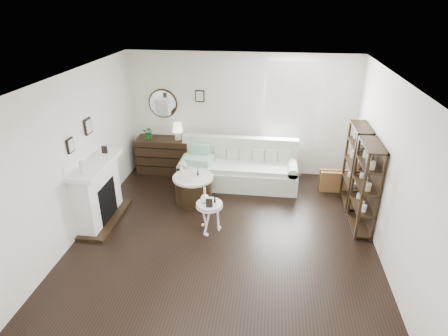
# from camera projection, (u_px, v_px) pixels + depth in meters

# --- Properties ---
(room) EXTENTS (5.50, 5.50, 5.50)m
(room) POSITION_uv_depth(u_px,v_px,m) (274.00, 106.00, 8.04)
(room) COLOR black
(room) RESTS_ON ground
(fireplace) EXTENTS (0.50, 1.40, 1.84)m
(fireplace) POSITION_uv_depth(u_px,v_px,m) (98.00, 194.00, 6.69)
(fireplace) COLOR white
(fireplace) RESTS_ON ground
(shelf_unit_far) EXTENTS (0.30, 0.80, 1.60)m
(shelf_unit_far) POSITION_uv_depth(u_px,v_px,m) (355.00, 166.00, 7.15)
(shelf_unit_far) COLOR black
(shelf_unit_far) RESTS_ON ground
(shelf_unit_near) EXTENTS (0.30, 0.80, 1.60)m
(shelf_unit_near) POSITION_uv_depth(u_px,v_px,m) (365.00, 188.00, 6.35)
(shelf_unit_near) COLOR black
(shelf_unit_near) RESTS_ON ground
(sofa) EXTENTS (2.52, 0.87, 0.98)m
(sofa) POSITION_uv_depth(u_px,v_px,m) (238.00, 170.00, 8.10)
(sofa) COLOR beige
(sofa) RESTS_ON ground
(quilt) EXTENTS (0.62, 0.54, 0.14)m
(quilt) POSITION_uv_depth(u_px,v_px,m) (200.00, 160.00, 7.98)
(quilt) COLOR #268C5D
(quilt) RESTS_ON sofa
(suitcase) EXTENTS (0.68, 0.24, 0.45)m
(suitcase) POSITION_uv_depth(u_px,v_px,m) (336.00, 181.00, 7.84)
(suitcase) COLOR brown
(suitcase) RESTS_ON ground
(dresser) EXTENTS (1.21, 0.52, 0.81)m
(dresser) POSITION_uv_depth(u_px,v_px,m) (164.00, 155.00, 8.63)
(dresser) COLOR black
(dresser) RESTS_ON ground
(table_lamp) EXTENTS (0.32, 0.32, 0.39)m
(table_lamp) POSITION_uv_depth(u_px,v_px,m) (178.00, 131.00, 8.33)
(table_lamp) COLOR white
(table_lamp) RESTS_ON dresser
(potted_plant) EXTENTS (0.28, 0.25, 0.29)m
(potted_plant) POSITION_uv_depth(u_px,v_px,m) (149.00, 133.00, 8.39)
(potted_plant) COLOR #175119
(potted_plant) RESTS_ON dresser
(drum_table) EXTENTS (0.79, 0.79, 0.55)m
(drum_table) POSITION_uv_depth(u_px,v_px,m) (193.00, 189.00, 7.40)
(drum_table) COLOR black
(drum_table) RESTS_ON ground
(pedestal_table) EXTENTS (0.46, 0.46, 0.55)m
(pedestal_table) POSITION_uv_depth(u_px,v_px,m) (209.00, 206.00, 6.38)
(pedestal_table) COLOR white
(pedestal_table) RESTS_ON ground
(eiffel_drum) EXTENTS (0.11, 0.11, 0.17)m
(eiffel_drum) POSITION_uv_depth(u_px,v_px,m) (198.00, 172.00, 7.29)
(eiffel_drum) COLOR black
(eiffel_drum) RESTS_ON drum_table
(bottle_drum) EXTENTS (0.06, 0.06, 0.27)m
(bottle_drum) POSITION_uv_depth(u_px,v_px,m) (182.00, 172.00, 7.17)
(bottle_drum) COLOR silver
(bottle_drum) RESTS_ON drum_table
(card_frame_drum) EXTENTS (0.16, 0.09, 0.20)m
(card_frame_drum) POSITION_uv_depth(u_px,v_px,m) (188.00, 176.00, 7.07)
(card_frame_drum) COLOR white
(card_frame_drum) RESTS_ON drum_table
(eiffel_ped) EXTENTS (0.13, 0.13, 0.17)m
(eiffel_ped) POSITION_uv_depth(u_px,v_px,m) (215.00, 198.00, 6.34)
(eiffel_ped) COLOR black
(eiffel_ped) RESTS_ON pedestal_table
(flask_ped) EXTENTS (0.15, 0.15, 0.28)m
(flask_ped) POSITION_uv_depth(u_px,v_px,m) (205.00, 195.00, 6.33)
(flask_ped) COLOR silver
(flask_ped) RESTS_ON pedestal_table
(card_frame_ped) EXTENTS (0.12, 0.07, 0.15)m
(card_frame_ped) POSITION_uv_depth(u_px,v_px,m) (209.00, 203.00, 6.22)
(card_frame_ped) COLOR black
(card_frame_ped) RESTS_ON pedestal_table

